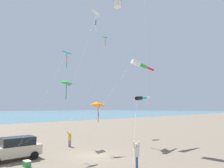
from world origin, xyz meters
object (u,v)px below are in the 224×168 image
at_px(person_child_green_jacket, 70,138).
at_px(kite_delta_orange_high_right, 98,105).
at_px(parked_car, 14,148).
at_px(kite_delta_small_distant, 97,13).
at_px(person_adult_flyer, 137,153).
at_px(kite_windsock_yellow_midlevel, 140,64).
at_px(kite_delta_black_fish_shape, 67,83).
at_px(kite_delta_magenta_far_left, 67,53).
at_px(kite_windsock_rainbow_low_near, 141,98).
at_px(kite_delta_white_trailing, 105,38).
at_px(kite_box_red_high_left, 117,0).
at_px(cooler_box, 27,164).

distance_m(person_child_green_jacket, kite_delta_orange_high_right, 5.73).
xyz_separation_m(parked_car, kite_delta_small_distant, (-4.60, 12.65, 17.65)).
bearing_deg(kite_delta_orange_high_right, person_adult_flyer, -13.62).
xyz_separation_m(kite_windsock_yellow_midlevel, kite_delta_orange_high_right, (0.42, -7.36, -5.31)).
height_order(person_adult_flyer, kite_delta_small_distant, kite_delta_small_distant).
height_order(person_adult_flyer, kite_delta_black_fish_shape, kite_delta_black_fish_shape).
xyz_separation_m(kite_delta_magenta_far_left, kite_windsock_rainbow_low_near, (8.44, 4.60, -6.05)).
distance_m(kite_delta_orange_high_right, kite_delta_white_trailing, 19.85).
height_order(kite_delta_small_distant, kite_delta_orange_high_right, kite_delta_small_distant).
height_order(kite_windsock_yellow_midlevel, kite_delta_black_fish_shape, kite_windsock_yellow_midlevel).
relative_size(person_child_green_jacket, kite_box_red_high_left, 0.08).
bearing_deg(cooler_box, kite_windsock_yellow_midlevel, 91.75).
bearing_deg(kite_delta_small_distant, kite_windsock_yellow_midlevel, 13.04).
height_order(kite_box_red_high_left, kite_delta_white_trailing, kite_box_red_high_left).
height_order(person_adult_flyer, kite_windsock_yellow_midlevel, kite_windsock_yellow_midlevel).
distance_m(cooler_box, kite_delta_orange_high_right, 8.10).
bearing_deg(kite_box_red_high_left, kite_delta_white_trailing, 146.91).
bearing_deg(kite_delta_small_distant, kite_delta_orange_high_right, -38.64).
bearing_deg(kite_windsock_rainbow_low_near, kite_delta_orange_high_right, -104.53).
bearing_deg(kite_box_red_high_left, person_child_green_jacket, -106.70).
xyz_separation_m(person_adult_flyer, person_child_green_jacket, (-10.42, 1.13, -0.16)).
xyz_separation_m(person_adult_flyer, kite_delta_orange_high_right, (-6.01, 1.46, 3.49)).
bearing_deg(kite_delta_magenta_far_left, parked_car, -59.49).
bearing_deg(kite_windsock_rainbow_low_near, kite_box_red_high_left, 175.66).
bearing_deg(kite_windsock_rainbow_low_near, cooler_box, -96.37).
distance_m(kite_windsock_yellow_midlevel, kite_delta_orange_high_right, 9.09).
relative_size(cooler_box, kite_windsock_yellow_midlevel, 0.04).
distance_m(kite_delta_magenta_far_left, kite_box_red_high_left, 9.95).
bearing_deg(kite_box_red_high_left, person_adult_flyer, -39.09).
height_order(kite_windsock_rainbow_low_near, kite_delta_orange_high_right, kite_windsock_rainbow_low_near).
bearing_deg(cooler_box, person_adult_flyer, 41.90).
height_order(cooler_box, kite_box_red_high_left, kite_box_red_high_left).
xyz_separation_m(cooler_box, kite_windsock_rainbow_low_near, (1.35, 12.10, 5.19)).
xyz_separation_m(kite_delta_magenta_far_left, kite_delta_small_distant, (-0.16, 5.11, 7.15)).
bearing_deg(cooler_box, kite_windsock_rainbow_low_near, 83.63).
relative_size(person_child_green_jacket, kite_windsock_rainbow_low_near, 0.18).
xyz_separation_m(kite_windsock_yellow_midlevel, kite_box_red_high_left, (-2.22, -1.79, 9.02)).
height_order(person_child_green_jacket, kite_delta_orange_high_right, kite_delta_orange_high_right).
distance_m(person_adult_flyer, kite_delta_black_fish_shape, 8.84).
bearing_deg(cooler_box, kite_delta_small_distant, 119.89).
xyz_separation_m(parked_car, person_adult_flyer, (8.64, 5.41, 0.12)).
height_order(parked_car, kite_windsock_yellow_midlevel, kite_windsock_yellow_midlevel).
bearing_deg(kite_delta_small_distant, person_child_green_jacket, -65.21).
distance_m(parked_car, kite_delta_small_distant, 22.20).
relative_size(person_child_green_jacket, kite_windsock_yellow_midlevel, 0.11).
relative_size(parked_car, person_child_green_jacket, 2.60).
relative_size(person_adult_flyer, kite_delta_small_distant, 0.10).
relative_size(person_adult_flyer, person_child_green_jacket, 1.17).
distance_m(cooler_box, kite_delta_small_distant, 23.45).
xyz_separation_m(kite_windsock_rainbow_low_near, kite_delta_orange_high_right, (-1.37, -5.27, -0.84)).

